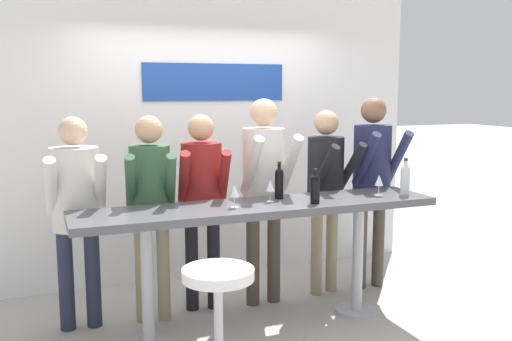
% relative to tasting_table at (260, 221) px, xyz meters
% --- Properties ---
extents(ground_plane, '(40.00, 40.00, 0.00)m').
position_rel_tasting_table_xyz_m(ground_plane, '(-0.00, 0.00, -0.87)').
color(ground_plane, '#B2ADA3').
extents(back_wall, '(4.47, 0.12, 2.88)m').
position_rel_tasting_table_xyz_m(back_wall, '(0.00, 1.46, 0.57)').
color(back_wall, white).
rests_on(back_wall, ground_plane).
extents(tasting_table, '(2.87, 0.59, 1.01)m').
position_rel_tasting_table_xyz_m(tasting_table, '(0.00, 0.00, 0.00)').
color(tasting_table, '#4C4C51').
rests_on(tasting_table, ground_plane).
extents(bar_stool, '(0.48, 0.48, 0.78)m').
position_rel_tasting_table_xyz_m(bar_stool, '(-0.58, -0.74, -0.35)').
color(bar_stool, '#B2B2B7').
rests_on(bar_stool, ground_plane).
extents(person_far_left, '(0.45, 0.55, 1.69)m').
position_rel_tasting_table_xyz_m(person_far_left, '(-1.33, 0.51, 0.17)').
color(person_far_left, '#23283D').
rests_on(person_far_left, ground_plane).
extents(person_left, '(0.44, 0.55, 1.69)m').
position_rel_tasting_table_xyz_m(person_left, '(-0.76, 0.45, 0.19)').
color(person_left, gray).
rests_on(person_left, ground_plane).
extents(person_center_left, '(0.46, 0.57, 1.68)m').
position_rel_tasting_table_xyz_m(person_center_left, '(-0.31, 0.54, 0.18)').
color(person_center_left, black).
rests_on(person_center_left, ground_plane).
extents(person_center, '(0.43, 0.55, 1.81)m').
position_rel_tasting_table_xyz_m(person_center, '(0.23, 0.47, 0.26)').
color(person_center, '#473D33').
rests_on(person_center, ground_plane).
extents(person_center_right, '(0.46, 0.58, 1.70)m').
position_rel_tasting_table_xyz_m(person_center_right, '(0.85, 0.51, 0.19)').
color(person_center_right, gray).
rests_on(person_center_right, ground_plane).
extents(person_right, '(0.42, 0.55, 1.81)m').
position_rel_tasting_table_xyz_m(person_right, '(1.33, 0.49, 0.26)').
color(person_right, '#473D33').
rests_on(person_right, ground_plane).
extents(wine_bottle_0, '(0.08, 0.08, 0.31)m').
position_rel_tasting_table_xyz_m(wine_bottle_0, '(1.26, -0.11, 0.28)').
color(wine_bottle_0, '#B7BCC1').
rests_on(wine_bottle_0, tasting_table).
extents(wine_bottle_1, '(0.07, 0.07, 0.30)m').
position_rel_tasting_table_xyz_m(wine_bottle_1, '(1.35, 0.02, 0.27)').
color(wine_bottle_1, '#B7BCC1').
rests_on(wine_bottle_1, tasting_table).
extents(wine_bottle_2, '(0.07, 0.07, 0.30)m').
position_rel_tasting_table_xyz_m(wine_bottle_2, '(0.22, 0.14, 0.28)').
color(wine_bottle_2, black).
rests_on(wine_bottle_2, tasting_table).
extents(wine_bottle_3, '(0.07, 0.07, 0.27)m').
position_rel_tasting_table_xyz_m(wine_bottle_3, '(0.40, -0.14, 0.27)').
color(wine_bottle_3, black).
rests_on(wine_bottle_3, tasting_table).
extents(wine_glass_0, '(0.07, 0.07, 0.18)m').
position_rel_tasting_table_xyz_m(wine_glass_0, '(-0.23, -0.06, 0.26)').
color(wine_glass_0, silver).
rests_on(wine_glass_0, tasting_table).
extents(wine_glass_1, '(0.07, 0.07, 0.18)m').
position_rel_tasting_table_xyz_m(wine_glass_1, '(1.04, -0.05, 0.26)').
color(wine_glass_1, silver).
rests_on(wine_glass_1, tasting_table).
extents(wine_glass_2, '(0.07, 0.07, 0.18)m').
position_rel_tasting_table_xyz_m(wine_glass_2, '(0.10, 0.04, 0.26)').
color(wine_glass_2, silver).
rests_on(wine_glass_2, tasting_table).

